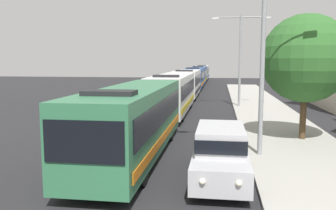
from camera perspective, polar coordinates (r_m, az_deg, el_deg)
bus_lead at (r=15.48m, az=-5.37°, el=-2.16°), size 2.58×11.80×3.21m
bus_second_in_line at (r=27.91m, az=0.78°, el=2.06°), size 2.58×11.84×3.21m
bus_middle at (r=40.16m, az=3.08°, el=3.63°), size 2.58×10.53×3.21m
bus_fourth_in_line at (r=51.71m, az=4.24°, el=4.42°), size 2.58×10.65×3.21m
bus_rear at (r=64.26m, az=5.04°, el=4.96°), size 2.58×12.35×3.21m
bus_tail_end at (r=76.85m, az=5.57°, el=5.32°), size 2.58×11.10×3.21m
white_suv at (r=12.63m, az=8.44°, el=-7.40°), size 1.86×5.05×1.90m
streetlamp_near at (r=15.50m, az=15.09°, el=10.10°), size 5.81×0.28×7.97m
streetlamp_mid at (r=32.08m, az=11.56°, el=8.48°), size 5.00×0.28×7.97m
roadside_tree at (r=19.37m, az=21.31°, el=6.99°), size 4.49×4.49×6.39m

